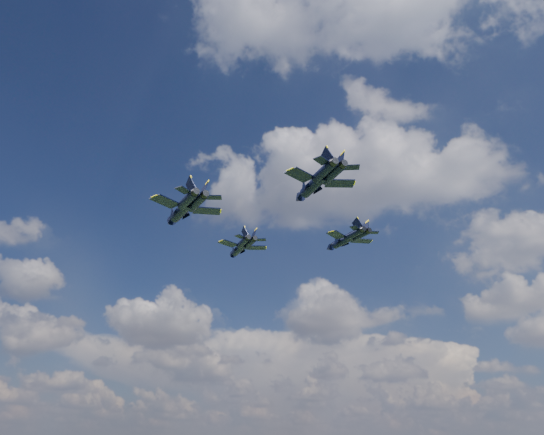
{
  "coord_description": "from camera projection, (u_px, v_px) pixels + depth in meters",
  "views": [
    {
      "loc": [
        23.18,
        -86.34,
        12.84
      ],
      "look_at": [
        -6.12,
        1.4,
        54.02
      ],
      "focal_mm": 35.0,
      "sensor_mm": 36.0,
      "label": 1
    }
  ],
  "objects": [
    {
      "name": "jet_left",
      "position": [
        181.0,
        211.0,
        97.16
      ],
      "size": [
        15.77,
        14.69,
        4.15
      ],
      "rotation": [
        0.0,
        0.0,
        0.85
      ],
      "color": "black"
    },
    {
      "name": "jet_right",
      "position": [
        342.0,
        241.0,
        107.43
      ],
      "size": [
        12.7,
        11.69,
        3.33
      ],
      "rotation": [
        0.0,
        0.0,
        0.86
      ],
      "color": "black"
    },
    {
      "name": "jet_lead",
      "position": [
        239.0,
        249.0,
        114.97
      ],
      "size": [
        11.99,
        12.77,
        3.37
      ],
      "rotation": [
        0.0,
        0.0,
        0.73
      ],
      "color": "black"
    },
    {
      "name": "jet_slot",
      "position": [
        313.0,
        186.0,
        89.71
      ],
      "size": [
        14.07,
        14.97,
        3.95
      ],
      "rotation": [
        0.0,
        0.0,
        0.73
      ],
      "color": "black"
    }
  ]
}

